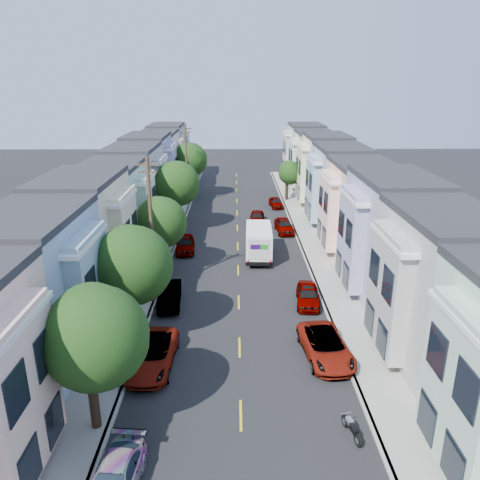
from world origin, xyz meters
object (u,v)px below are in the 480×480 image
object	(u,v)px
utility_pole_far	(186,165)
parked_right_d	(276,203)
parked_left_b	(151,355)
parked_right_c	(284,226)
utility_pole_near	(151,226)
parked_right_a	(325,347)
tree_c	(160,223)
lead_sedan	(257,217)
tree_b	(131,266)
tree_d	(176,184)
tree_a	(93,338)
parked_right_b	(308,295)
tree_e	(189,160)
motorcycle	(351,428)
fedex_truck	(259,240)
parked_left_d	(185,244)
tree_far_r	(290,173)
parked_left_c	(170,295)

from	to	relation	value
utility_pole_far	parked_right_d	size ratio (longest dim) A/B	2.65
parked_left_b	parked_right_c	distance (m)	26.21
utility_pole_near	parked_right_a	world-z (taller)	utility_pole_near
tree_c	lead_sedan	size ratio (longest dim) A/B	1.52
tree_b	tree_d	world-z (taller)	tree_d
tree_a	parked_right_b	size ratio (longest dim) A/B	1.68
tree_e	tree_c	bearing A→B (deg)	-90.00
parked_right_a	motorcycle	size ratio (longest dim) A/B	2.86
fedex_truck	motorcycle	size ratio (longest dim) A/B	3.23
utility_pole_near	parked_left_d	bearing A→B (deg)	80.86
parked_right_b	motorcycle	bearing A→B (deg)	-84.16
tree_e	parked_left_b	world-z (taller)	tree_e
utility_pole_near	lead_sedan	bearing A→B (deg)	64.31
parked_left_b	parked_right_c	bearing A→B (deg)	69.71
tree_b	tree_far_r	bearing A→B (deg)	69.46
parked_left_b	parked_left_d	bearing A→B (deg)	91.67
tree_c	tree_e	xyz separation A→B (m)	(0.00, 26.24, 0.83)
utility_pole_near	parked_right_a	size ratio (longest dim) A/B	1.92
tree_a	tree_b	xyz separation A→B (m)	(0.00, 7.73, 0.22)
utility_pole_near	parked_right_d	world-z (taller)	utility_pole_near
tree_c	motorcycle	bearing A→B (deg)	-59.45
tree_b	tree_a	bearing A→B (deg)	-90.00
tree_c	tree_d	world-z (taller)	tree_d
parked_right_c	motorcycle	size ratio (longest dim) A/B	2.44
tree_d	parked_right_d	world-z (taller)	tree_d
parked_right_a	motorcycle	distance (m)	6.24
parked_left_b	parked_left_d	size ratio (longest dim) A/B	1.21
tree_far_r	parked_left_d	bearing A→B (deg)	-121.21
parked_right_c	motorcycle	xyz separation A→B (m)	(0.03, -29.77, -0.34)
utility_pole_far	motorcycle	size ratio (longest dim) A/B	5.49
utility_pole_near	utility_pole_far	distance (m)	26.00
parked_right_d	fedex_truck	bearing A→B (deg)	-105.72
utility_pole_far	fedex_truck	distance (m)	20.85
tree_a	parked_right_a	distance (m)	13.17
fedex_truck	parked_left_b	distance (m)	18.36
tree_d	tree_e	world-z (taller)	tree_e
tree_b	utility_pole_far	distance (m)	33.06
parked_left_b	parked_right_d	distance (m)	35.93
parked_right_a	parked_right_c	xyz separation A→B (m)	(0.00, 23.55, -0.00)
tree_a	utility_pole_near	world-z (taller)	utility_pole_near
parked_right_c	tree_far_r	bearing A→B (deg)	77.79
tree_b	parked_left_b	bearing A→B (deg)	-63.73
tree_a	tree_e	bearing A→B (deg)	90.00
tree_b	utility_pole_far	size ratio (longest dim) A/B	0.73
lead_sedan	utility_pole_near	bearing A→B (deg)	-111.45
tree_d	parked_left_d	bearing A→B (deg)	-77.55
tree_e	parked_right_d	distance (m)	13.17
tree_c	parked_left_c	size ratio (longest dim) A/B	1.49
tree_a	fedex_truck	distance (m)	23.62
parked_right_d	motorcycle	xyz separation A→B (m)	(0.03, -40.03, -0.23)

